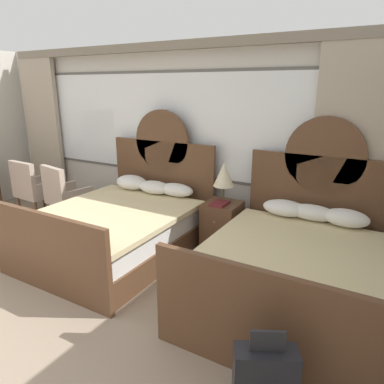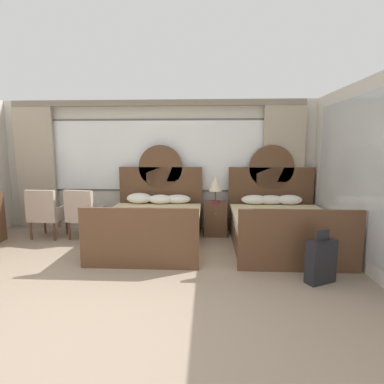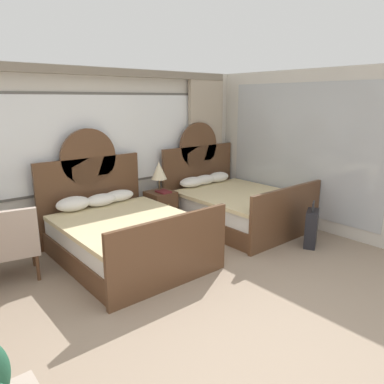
% 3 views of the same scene
% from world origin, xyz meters
% --- Properties ---
extents(wall_back_window, '(6.50, 0.22, 2.70)m').
position_xyz_m(wall_back_window, '(0.00, 3.71, 1.42)').
color(wall_back_window, beige).
rests_on(wall_back_window, ground_plane).
extents(bed_near_window, '(1.72, 2.17, 1.78)m').
position_xyz_m(bed_near_window, '(0.08, 2.54, 0.36)').
color(bed_near_window, brown).
rests_on(bed_near_window, ground_plane).
extents(bed_near_mirror, '(1.72, 2.17, 1.78)m').
position_xyz_m(bed_near_mirror, '(2.34, 2.54, 0.36)').
color(bed_near_mirror, brown).
rests_on(bed_near_mirror, ground_plane).
extents(nightstand_between_beds, '(0.44, 0.47, 0.66)m').
position_xyz_m(nightstand_between_beds, '(1.21, 3.24, 0.33)').
color(nightstand_between_beds, brown).
rests_on(nightstand_between_beds, ground_plane).
extents(table_lamp_on_nightstand, '(0.27, 0.27, 0.52)m').
position_xyz_m(table_lamp_on_nightstand, '(1.21, 3.26, 1.02)').
color(table_lamp_on_nightstand, brown).
rests_on(table_lamp_on_nightstand, nightstand_between_beds).
extents(book_on_nightstand, '(0.18, 0.26, 0.03)m').
position_xyz_m(book_on_nightstand, '(1.21, 3.15, 0.67)').
color(book_on_nightstand, maroon).
rests_on(book_on_nightstand, nightstand_between_beds).
extents(armchair_by_window_left, '(0.67, 0.67, 0.95)m').
position_xyz_m(armchair_by_window_left, '(-1.28, 2.84, 0.51)').
color(armchair_by_window_left, '#B29E8E').
rests_on(armchair_by_window_left, ground_plane).
extents(armchair_by_window_centre, '(0.59, 0.59, 0.95)m').
position_xyz_m(armchair_by_window_centre, '(-2.02, 2.84, 0.51)').
color(armchair_by_window_centre, '#B29E8E').
rests_on(armchair_by_window_centre, ground_plane).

